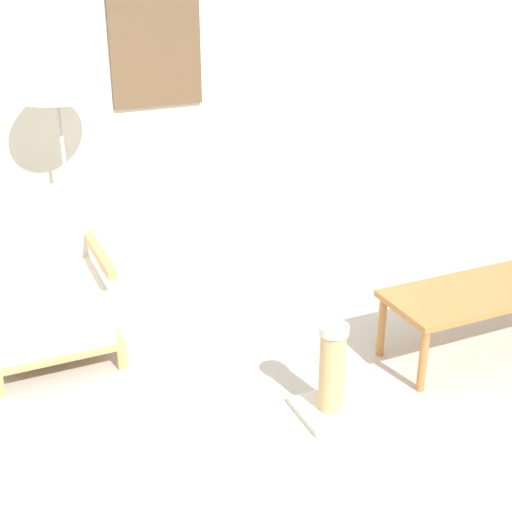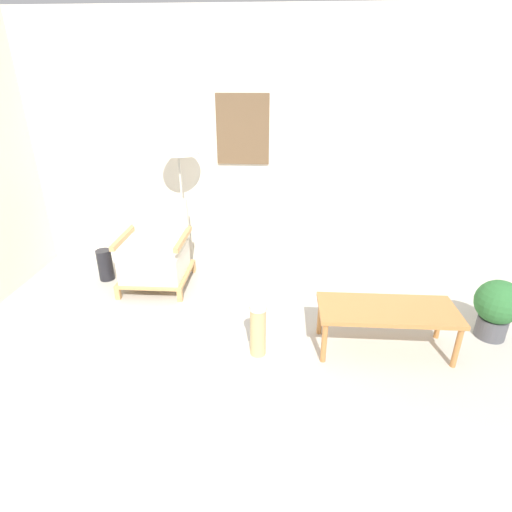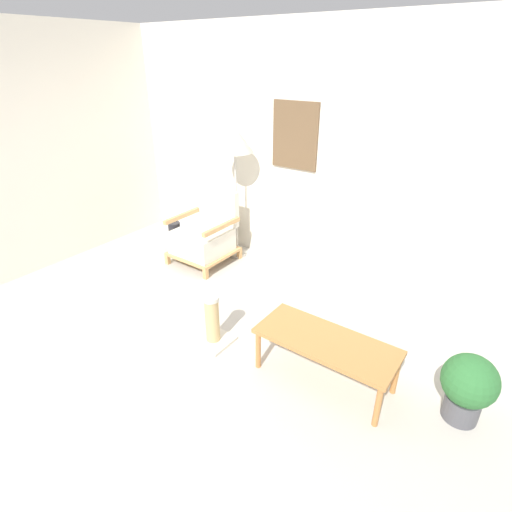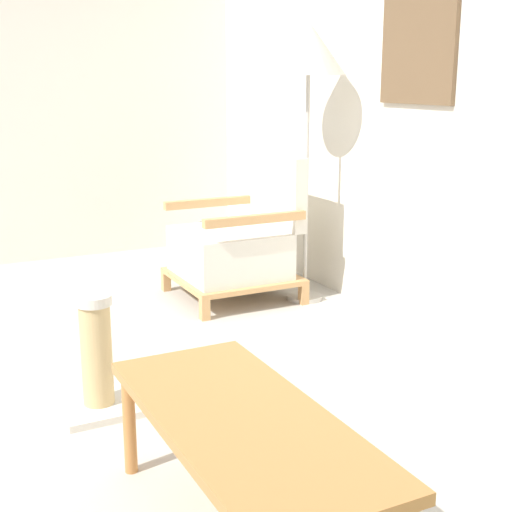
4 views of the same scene
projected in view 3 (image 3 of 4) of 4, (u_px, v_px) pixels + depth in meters
ground_plane at (157, 375)px, 3.26m from camera, size 14.00×14.00×0.00m
wall_back at (310, 155)px, 4.39m from camera, size 8.00×0.09×2.70m
wall_left at (18, 156)px, 4.35m from camera, size 0.06×8.00×2.70m
armchair at (205, 236)px, 4.94m from camera, size 0.69×0.69×0.87m
floor_lamp at (235, 143)px, 4.56m from camera, size 0.43×0.43×1.63m
coffee_table at (326, 344)px, 3.07m from camera, size 1.09×0.46×0.40m
vase at (175, 235)px, 5.37m from camera, size 0.16×0.16×0.35m
potted_plant at (468, 385)px, 2.75m from camera, size 0.38×0.38×0.53m
scratching_post at (213, 324)px, 3.55m from camera, size 0.32×0.32×0.49m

